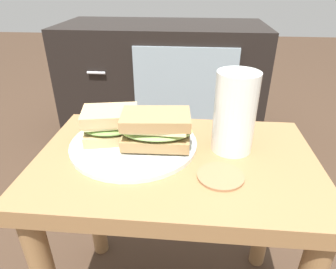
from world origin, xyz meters
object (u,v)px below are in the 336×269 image
Objects in this scene: tv_cabinet at (163,83)px; sandwich_front at (111,124)px; sandwich_back at (156,129)px; coaster at (220,176)px; beer_glass at (235,113)px; plate at (134,144)px.

tv_cabinet reaches higher than sandwich_front.
sandwich_back is 1.75× the size of coaster.
beer_glass is (0.15, 0.02, 0.03)m from sandwich_back.
tv_cabinet is at bearing 89.18° from sandwich_front.
plate is 1.62× the size of beer_glass.
sandwich_back reaches higher than coaster.
sandwich_back reaches higher than sandwich_front.
beer_glass is at bearing -75.11° from tv_cabinet.
tv_cabinet is 1.04m from coaster.
beer_glass is (0.24, -0.90, 0.25)m from tv_cabinet.
tv_cabinet is at bearing 92.30° from plate.
tv_cabinet is 3.60× the size of plate.
tv_cabinet is 0.93m from sandwich_front.
coaster is (0.18, -0.10, -0.00)m from plate.
plate is at bearing -177.93° from beer_glass.
plate is 0.22m from beer_glass.
sandwich_back is 0.91× the size of beer_glass.
sandwich_back is at bearing -84.68° from tv_cabinet.
beer_glass reaches higher than coaster.
sandwich_back is 0.16m from beer_glass.
tv_cabinet is at bearing 104.89° from beer_glass.
sandwich_back is at bearing -12.15° from sandwich_front.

